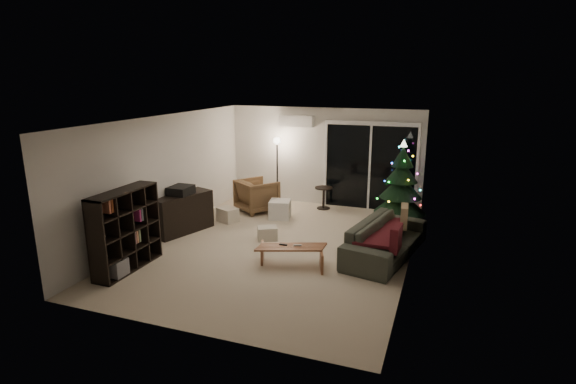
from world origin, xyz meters
The scene contains 18 objects.
room centered at (0.46, 1.49, 1.02)m, with size 6.50×7.51×2.60m.
bookshelf centered at (-2.25, -1.85, 0.71)m, with size 0.36×1.42×1.42m, color black, non-canonical shape.
media_cabinet centered at (-2.25, 0.13, 0.42)m, with size 0.50×1.34×0.84m, color black.
stereo centered at (-2.25, 0.13, 0.92)m, with size 0.42×0.50×0.18m, color black.
armchair centered at (-1.36, 2.08, 0.40)m, with size 0.85×0.88×0.80m, color brown.
ottoman centered at (-0.62, 1.73, 0.21)m, with size 0.48×0.48×0.43m, color silver.
cardboard_box_a centered at (-1.67, 1.09, 0.16)m, with size 0.45×0.34×0.32m, color beige.
cardboard_box_b centered at (-0.35, 0.29, 0.14)m, with size 0.39×0.30×0.28m, color beige.
side_table centered at (0.14, 2.84, 0.28)m, with size 0.44×0.44×0.56m, color black.
floor_lamp centered at (-1.11, 2.83, 0.85)m, with size 0.27×0.27×1.70m, color black.
sofa centered at (2.05, 0.24, 0.34)m, with size 2.30×0.90×0.67m, color #3A3D37.
sofa_throw centered at (1.95, 0.24, 0.49)m, with size 0.72×1.66×0.06m, color #5A1925.
cushion_a centered at (2.30, 0.89, 0.61)m, with size 0.13×0.44×0.44m, color tan.
cushion_b centered at (2.30, -0.41, 0.61)m, with size 0.13×0.44×0.44m, color #5A1925.
coffee_table centered at (0.55, -0.78, 0.19)m, with size 1.17×0.41×0.37m, color brown, non-canonical shape.
remote_a centered at (0.40, -0.78, 0.38)m, with size 0.15×0.04×0.02m, color black.
remote_b centered at (0.65, -0.73, 0.38)m, with size 0.14×0.04×0.02m, color slate.
christmas_tree centered at (2.06, 2.43, 0.95)m, with size 1.18×1.18×1.90m, color black.
Camera 1 is at (3.01, -7.74, 3.27)m, focal length 28.00 mm.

